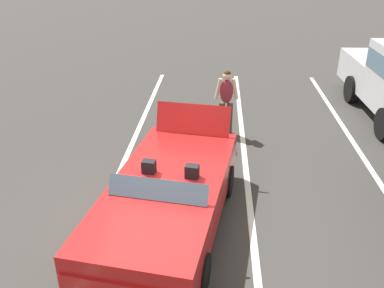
{
  "coord_description": "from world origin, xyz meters",
  "views": [
    {
      "loc": [
        5.76,
        0.77,
        4.45
      ],
      "look_at": [
        -1.78,
        0.29,
        0.75
      ],
      "focal_mm": 38.97,
      "sensor_mm": 36.0,
      "label": 1
    }
  ],
  "objects_px": {
    "suitcase_medium_bright": "(179,123)",
    "convertible_car": "(164,206)",
    "suitcase_small_carryon": "(204,132)",
    "suitcase_large_black": "(186,138)",
    "duffel_bag": "(222,144)",
    "traveler_person": "(226,99)"
  },
  "relations": [
    {
      "from": "suitcase_medium_bright",
      "to": "suitcase_small_carryon",
      "type": "distance_m",
      "value": 0.75
    },
    {
      "from": "convertible_car",
      "to": "traveler_person",
      "type": "height_order",
      "value": "traveler_person"
    },
    {
      "from": "suitcase_large_black",
      "to": "traveler_person",
      "type": "distance_m",
      "value": 1.58
    },
    {
      "from": "convertible_car",
      "to": "suitcase_small_carryon",
      "type": "distance_m",
      "value": 3.71
    },
    {
      "from": "suitcase_medium_bright",
      "to": "convertible_car",
      "type": "bearing_deg",
      "value": 78.28
    },
    {
      "from": "convertible_car",
      "to": "suitcase_small_carryon",
      "type": "xyz_separation_m",
      "value": [
        -3.66,
        0.51,
        -0.34
      ]
    },
    {
      "from": "suitcase_large_black",
      "to": "duffel_bag",
      "type": "relative_size",
      "value": 1.07
    },
    {
      "from": "suitcase_small_carryon",
      "to": "traveler_person",
      "type": "bearing_deg",
      "value": -167.99
    },
    {
      "from": "duffel_bag",
      "to": "traveler_person",
      "type": "height_order",
      "value": "traveler_person"
    },
    {
      "from": "duffel_bag",
      "to": "traveler_person",
      "type": "xyz_separation_m",
      "value": [
        -0.99,
        0.08,
        0.77
      ]
    },
    {
      "from": "suitcase_small_carryon",
      "to": "duffel_bag",
      "type": "relative_size",
      "value": 1.07
    },
    {
      "from": "suitcase_large_black",
      "to": "traveler_person",
      "type": "height_order",
      "value": "traveler_person"
    },
    {
      "from": "convertible_car",
      "to": "duffel_bag",
      "type": "distance_m",
      "value": 3.37
    },
    {
      "from": "suitcase_small_carryon",
      "to": "duffel_bag",
      "type": "height_order",
      "value": "suitcase_small_carryon"
    },
    {
      "from": "convertible_car",
      "to": "suitcase_large_black",
      "type": "distance_m",
      "value": 3.04
    },
    {
      "from": "convertible_car",
      "to": "suitcase_medium_bright",
      "type": "xyz_separation_m",
      "value": [
        -4.06,
        -0.13,
        -0.28
      ]
    },
    {
      "from": "suitcase_medium_bright",
      "to": "duffel_bag",
      "type": "height_order",
      "value": "suitcase_medium_bright"
    },
    {
      "from": "convertible_car",
      "to": "duffel_bag",
      "type": "relative_size",
      "value": 6.3
    },
    {
      "from": "suitcase_large_black",
      "to": "traveler_person",
      "type": "relative_size",
      "value": 0.45
    },
    {
      "from": "convertible_car",
      "to": "suitcase_large_black",
      "type": "bearing_deg",
      "value": -173.39
    },
    {
      "from": "suitcase_medium_bright",
      "to": "duffel_bag",
      "type": "xyz_separation_m",
      "value": [
        0.85,
        1.08,
        -0.15
      ]
    },
    {
      "from": "suitcase_large_black",
      "to": "duffel_bag",
      "type": "height_order",
      "value": "suitcase_large_black"
    }
  ]
}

